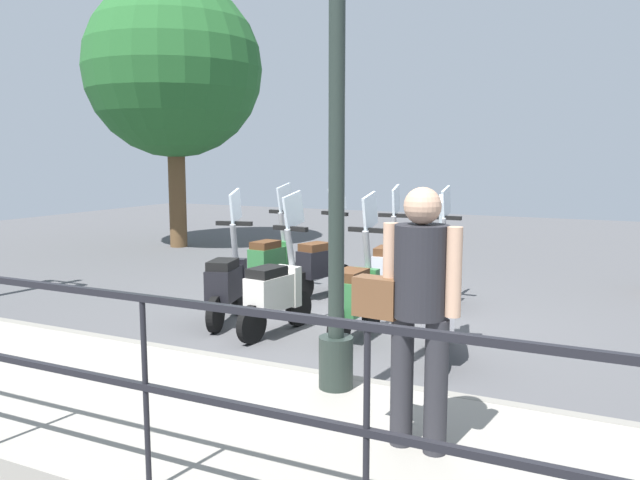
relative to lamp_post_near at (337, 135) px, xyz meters
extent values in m
plane|color=#4C4C4F|center=(2.40, 0.89, -2.07)|extent=(28.00, 28.00, 0.00)
cube|color=gray|center=(-0.80, 0.89, -1.99)|extent=(2.20, 20.00, 0.15)
cube|color=gray|center=(0.25, 0.89, -1.99)|extent=(0.10, 20.00, 0.15)
cube|color=black|center=(-1.80, 0.89, -0.87)|extent=(0.04, 16.00, 0.04)
cube|color=black|center=(-1.80, 0.89, -1.34)|extent=(0.04, 16.00, 0.04)
cylinder|color=black|center=(-1.80, -0.96, -1.39)|extent=(0.03, 0.03, 1.05)
cylinder|color=black|center=(-1.80, 0.27, -1.39)|extent=(0.03, 0.03, 1.05)
cylinder|color=#232D28|center=(0.00, 0.00, -1.72)|extent=(0.26, 0.26, 0.40)
cylinder|color=#232D28|center=(0.00, 0.00, 0.18)|extent=(0.12, 0.12, 4.20)
cylinder|color=#28282D|center=(-0.71, -0.97, -1.51)|extent=(0.14, 0.14, 0.82)
cylinder|color=#28282D|center=(-0.69, -0.75, -1.51)|extent=(0.14, 0.14, 0.82)
cylinder|color=#232328|center=(-0.70, -0.86, -0.82)|extent=(0.35, 0.35, 0.55)
sphere|color=tan|center=(-0.70, -0.86, -0.44)|extent=(0.22, 0.22, 0.22)
cylinder|color=tan|center=(-0.72, -1.06, -0.81)|extent=(0.09, 0.09, 0.52)
cylinder|color=tan|center=(-0.68, -0.66, -0.81)|extent=(0.09, 0.09, 0.52)
cube|color=brown|center=(-0.72, -0.60, -1.00)|extent=(0.17, 0.29, 0.24)
cylinder|color=brown|center=(6.37, 6.56, -0.90)|extent=(0.36, 0.36, 2.34)
sphere|color=#235B28|center=(6.37, 6.56, 1.64)|extent=(3.64, 3.64, 3.64)
cylinder|color=black|center=(1.90, -0.28, -1.87)|extent=(0.41, 0.18, 0.40)
cylinder|color=black|center=(1.10, -0.50, -1.87)|extent=(0.41, 0.18, 0.40)
cube|color=gray|center=(1.42, -0.41, -1.59)|extent=(0.65, 0.43, 0.36)
cube|color=gray|center=(1.70, -0.34, -1.57)|extent=(0.19, 0.32, 0.44)
cube|color=black|center=(1.35, -0.43, -1.36)|extent=(0.45, 0.36, 0.10)
cylinder|color=gray|center=(1.76, -0.32, -1.21)|extent=(0.19, 0.12, 0.55)
cube|color=black|center=(1.76, -0.32, -0.94)|extent=(0.17, 0.44, 0.05)
cube|color=silver|center=(1.82, -0.31, -0.74)|extent=(0.38, 0.13, 0.42)
cylinder|color=black|center=(2.16, 0.53, -1.87)|extent=(0.40, 0.10, 0.40)
cylinder|color=black|center=(1.33, 0.56, -1.87)|extent=(0.40, 0.10, 0.40)
cube|color=#2D6B38|center=(1.66, 0.55, -1.59)|extent=(0.61, 0.30, 0.36)
cube|color=#2D6B38|center=(1.95, 0.54, -1.57)|extent=(0.13, 0.30, 0.44)
cube|color=#4C2D19|center=(1.59, 0.55, -1.36)|extent=(0.41, 0.28, 0.10)
cylinder|color=gray|center=(2.01, 0.54, -1.21)|extent=(0.19, 0.08, 0.55)
cube|color=black|center=(2.01, 0.54, -0.94)|extent=(0.08, 0.44, 0.05)
cube|color=silver|center=(2.07, 0.53, -0.74)|extent=(0.39, 0.05, 0.42)
cylinder|color=black|center=(1.93, 1.33, -1.87)|extent=(0.41, 0.13, 0.40)
cylinder|color=black|center=(1.10, 1.45, -1.87)|extent=(0.41, 0.13, 0.40)
cube|color=beige|center=(1.43, 1.40, -1.59)|extent=(0.63, 0.36, 0.36)
cube|color=beige|center=(1.72, 1.36, -1.57)|extent=(0.16, 0.31, 0.44)
cube|color=black|center=(1.36, 1.41, -1.36)|extent=(0.43, 0.31, 0.10)
cylinder|color=gray|center=(1.78, 1.35, -1.21)|extent=(0.19, 0.09, 0.55)
cube|color=black|center=(1.78, 1.35, -0.94)|extent=(0.12, 0.44, 0.05)
cube|color=silver|center=(1.84, 1.34, -0.74)|extent=(0.39, 0.08, 0.42)
cylinder|color=black|center=(2.09, 2.24, -1.87)|extent=(0.41, 0.18, 0.40)
cylinder|color=black|center=(1.28, 2.02, -1.87)|extent=(0.41, 0.18, 0.40)
cube|color=black|center=(1.60, 2.11, -1.59)|extent=(0.65, 0.42, 0.36)
cube|color=black|center=(1.88, 2.18, -1.57)|extent=(0.19, 0.32, 0.44)
cube|color=black|center=(1.53, 2.09, -1.36)|extent=(0.45, 0.35, 0.10)
cylinder|color=gray|center=(1.94, 2.20, -1.21)|extent=(0.19, 0.11, 0.55)
cube|color=black|center=(1.94, 2.20, -0.94)|extent=(0.17, 0.44, 0.05)
cube|color=silver|center=(2.00, 2.21, -0.74)|extent=(0.38, 0.13, 0.42)
cylinder|color=black|center=(3.86, 0.14, -1.87)|extent=(0.40, 0.09, 0.40)
cylinder|color=black|center=(3.03, 0.15, -1.87)|extent=(0.40, 0.09, 0.40)
cube|color=black|center=(3.36, 0.15, -1.59)|extent=(0.61, 0.29, 0.36)
cube|color=black|center=(3.65, 0.14, -1.57)|extent=(0.13, 0.30, 0.44)
cube|color=black|center=(3.29, 0.15, -1.36)|extent=(0.40, 0.27, 0.10)
cylinder|color=gray|center=(3.71, 0.14, -1.21)|extent=(0.18, 0.07, 0.55)
cube|color=black|center=(3.71, 0.14, -0.94)|extent=(0.07, 0.44, 0.05)
cube|color=silver|center=(3.77, 0.14, -0.74)|extent=(0.39, 0.04, 0.42)
cylinder|color=black|center=(3.87, 0.83, -1.87)|extent=(0.41, 0.12, 0.40)
cylinder|color=black|center=(3.04, 0.75, -1.87)|extent=(0.41, 0.12, 0.40)
cube|color=#B7BCC6|center=(3.37, 0.78, -1.59)|extent=(0.63, 0.34, 0.36)
cube|color=#B7BCC6|center=(3.66, 0.81, -1.57)|extent=(0.15, 0.31, 0.44)
cube|color=#4C2D19|center=(3.30, 0.78, -1.36)|extent=(0.42, 0.30, 0.10)
cylinder|color=gray|center=(3.72, 0.82, -1.21)|extent=(0.19, 0.09, 0.55)
cube|color=black|center=(3.72, 0.82, -0.94)|extent=(0.10, 0.44, 0.05)
cube|color=silver|center=(3.78, 0.82, -0.74)|extent=(0.39, 0.07, 0.42)
cylinder|color=black|center=(3.78, 1.62, -1.87)|extent=(0.41, 0.18, 0.40)
cylinder|color=black|center=(2.98, 1.84, -1.87)|extent=(0.41, 0.18, 0.40)
cube|color=black|center=(3.30, 1.75, -1.59)|extent=(0.65, 0.43, 0.36)
cube|color=black|center=(3.58, 1.68, -1.57)|extent=(0.19, 0.32, 0.44)
cube|color=#4C2D19|center=(3.23, 1.77, -1.36)|extent=(0.45, 0.35, 0.10)
cylinder|color=gray|center=(3.63, 1.66, -1.21)|extent=(0.19, 0.11, 0.55)
cube|color=black|center=(3.63, 1.66, -0.94)|extent=(0.17, 0.44, 0.05)
cube|color=silver|center=(3.69, 1.65, -0.74)|extent=(0.38, 0.13, 0.42)
cylinder|color=black|center=(3.67, 2.41, -1.87)|extent=(0.41, 0.12, 0.40)
cylinder|color=black|center=(2.85, 2.49, -1.87)|extent=(0.41, 0.12, 0.40)
cube|color=#2D6B38|center=(3.18, 2.46, -1.59)|extent=(0.62, 0.34, 0.36)
cube|color=#2D6B38|center=(3.47, 2.43, -1.57)|extent=(0.15, 0.31, 0.44)
cube|color=#4C2D19|center=(3.11, 2.47, -1.36)|extent=(0.42, 0.30, 0.10)
cylinder|color=gray|center=(3.53, 2.43, -1.21)|extent=(0.19, 0.09, 0.55)
cube|color=black|center=(3.53, 2.43, -0.94)|extent=(0.10, 0.44, 0.05)
cube|color=silver|center=(3.58, 2.42, -0.74)|extent=(0.39, 0.07, 0.42)
camera|label=1|loc=(-4.20, -1.89, -0.15)|focal=35.00mm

